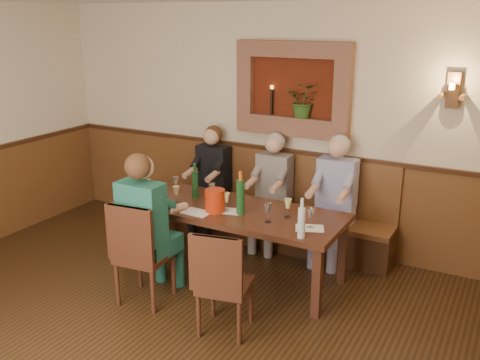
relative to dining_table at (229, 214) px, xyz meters
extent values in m
cube|color=beige|center=(0.00, 1.15, 0.72)|extent=(6.00, 0.04, 2.80)
cube|color=brown|center=(0.00, 1.13, -0.13)|extent=(6.00, 0.04, 1.10)
cube|color=#381E0F|center=(0.00, 1.13, 0.45)|extent=(6.02, 0.06, 0.05)
cube|color=#501A0B|center=(0.20, 1.13, 1.17)|extent=(1.00, 0.02, 0.70)
cube|color=brown|center=(0.20, 1.09, 1.61)|extent=(1.36, 0.12, 0.18)
cube|color=brown|center=(0.20, 1.09, 0.73)|extent=(1.36, 0.12, 0.18)
cube|color=brown|center=(-0.39, 1.09, 1.17)|extent=(0.18, 0.12, 0.70)
cube|color=brown|center=(0.79, 1.09, 1.17)|extent=(0.18, 0.12, 0.70)
cube|color=brown|center=(0.20, 1.09, 0.84)|extent=(1.00, 0.14, 0.04)
imported|color=#2B4E1A|center=(0.35, 1.09, 1.06)|extent=(0.35, 0.30, 0.39)
cylinder|color=black|center=(-0.05, 1.09, 1.01)|extent=(0.03, 0.03, 0.30)
cylinder|color=#FFBF59|center=(-0.05, 1.09, 1.18)|extent=(0.04, 0.04, 0.04)
cube|color=brown|center=(1.90, 1.10, 1.27)|extent=(0.12, 0.08, 0.35)
cylinder|color=brown|center=(1.80, 1.03, 1.22)|extent=(0.05, 0.18, 0.05)
cylinder|color=brown|center=(2.00, 1.03, 1.22)|extent=(0.05, 0.18, 0.05)
cylinder|color=#FFBF59|center=(1.90, 0.97, 1.32)|extent=(0.06, 0.06, 0.06)
cube|color=#371A10|center=(0.00, 0.00, 0.04)|extent=(2.40, 0.90, 0.06)
cube|color=#371A10|center=(-1.12, -0.37, -0.33)|extent=(0.08, 0.08, 0.69)
cube|color=#371A10|center=(1.12, -0.37, -0.33)|extent=(0.08, 0.08, 0.69)
cube|color=#371A10|center=(-1.12, 0.37, -0.33)|extent=(0.08, 0.08, 0.69)
cube|color=#371A10|center=(1.12, 0.37, -0.33)|extent=(0.08, 0.08, 0.69)
cube|color=#381E0F|center=(0.00, 0.91, -0.48)|extent=(3.00, 0.40, 0.40)
cube|color=brown|center=(0.00, 0.91, -0.26)|extent=(3.00, 0.45, 0.06)
cube|color=brown|center=(0.00, 1.10, 0.10)|extent=(3.00, 0.06, 0.66)
cube|color=#371A10|center=(-0.44, -0.86, -0.46)|extent=(0.48, 0.48, 0.43)
cube|color=#371A10|center=(-0.44, -0.86, -0.22)|extent=(0.50, 0.50, 0.05)
cube|color=#371A10|center=(-0.41, -1.06, 0.08)|extent=(0.46, 0.09, 0.54)
cube|color=#371A10|center=(0.49, -0.94, -0.47)|extent=(0.47, 0.47, 0.40)
cube|color=#371A10|center=(0.49, -0.94, -0.25)|extent=(0.50, 0.50, 0.05)
cube|color=#371A10|center=(0.53, -1.13, 0.03)|extent=(0.42, 0.12, 0.50)
cube|color=black|center=(-0.75, 0.77, -0.45)|extent=(0.40, 0.42, 0.45)
cube|color=black|center=(-0.75, 0.93, 0.19)|extent=(0.40, 0.21, 0.52)
sphere|color=#D8A384|center=(-0.75, 0.89, 0.57)|extent=(0.20, 0.20, 0.20)
sphere|color=#4C2D19|center=(-0.75, 0.94, 0.59)|extent=(0.22, 0.22, 0.22)
cube|color=#504B49|center=(0.08, 0.77, -0.45)|extent=(0.40, 0.42, 0.45)
cube|color=#504B49|center=(0.08, 0.93, 0.19)|extent=(0.40, 0.21, 0.52)
sphere|color=#D8A384|center=(0.08, 0.89, 0.57)|extent=(0.20, 0.20, 0.20)
sphere|color=#B2B2B2|center=(0.08, 0.94, 0.59)|extent=(0.22, 0.22, 0.22)
cube|color=navy|center=(0.84, 0.76, -0.45)|extent=(0.42, 0.44, 0.45)
cube|color=navy|center=(0.84, 0.93, 0.21)|extent=(0.42, 0.22, 0.55)
sphere|color=#D8A384|center=(0.84, 0.89, 0.62)|extent=(0.21, 0.21, 0.21)
sphere|color=#B2B2B2|center=(0.84, 0.94, 0.64)|extent=(0.23, 0.23, 0.23)
cube|color=#184D54|center=(-0.44, -0.69, -0.45)|extent=(0.44, 0.46, 0.45)
cube|color=#184D54|center=(-0.44, -0.87, 0.23)|extent=(0.44, 0.23, 0.58)
sphere|color=#D8A384|center=(-0.44, -0.83, 0.66)|extent=(0.22, 0.22, 0.22)
sphere|color=#4C2D19|center=(-0.44, -0.88, 0.68)|extent=(0.24, 0.24, 0.24)
cylinder|color=red|center=(-0.07, -0.16, 0.19)|extent=(0.26, 0.26, 0.23)
cylinder|color=#19471E|center=(0.19, -0.11, 0.25)|extent=(0.09, 0.09, 0.35)
cylinder|color=#DA5618|center=(0.19, -0.11, 0.47)|extent=(0.04, 0.04, 0.09)
cylinder|color=#19471E|center=(-0.48, 0.10, 0.22)|extent=(0.09, 0.09, 0.30)
cylinder|color=#19471E|center=(-0.48, 0.10, 0.42)|extent=(0.04, 0.04, 0.09)
cylinder|color=silver|center=(0.95, -0.37, 0.21)|extent=(0.07, 0.07, 0.28)
cylinder|color=silver|center=(0.95, -0.37, 0.40)|extent=(0.03, 0.03, 0.09)
cube|color=white|center=(-0.81, -0.18, 0.08)|extent=(0.29, 0.24, 0.00)
cube|color=white|center=(0.04, -0.09, 0.08)|extent=(0.30, 0.24, 0.00)
cube|color=white|center=(0.94, -0.12, 0.08)|extent=(0.31, 0.27, 0.00)
cube|color=white|center=(-0.22, -0.28, 0.08)|extent=(0.29, 0.21, 0.00)
camera|label=1|loc=(2.58, -4.49, 1.98)|focal=40.00mm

